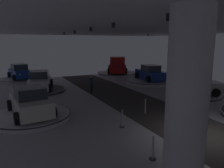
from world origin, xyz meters
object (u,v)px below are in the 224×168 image
display_car_far_left (40,81)px  visitor_walking_near (91,83)px  display_platform_deep_right (117,73)px  display_platform_mid_left (31,116)px  display_car_deep_left (20,72)px  column_left (186,112)px  display_car_far_right (150,73)px  display_platform_mid_right (193,95)px  display_car_mid_right (194,85)px  pickup_truck_deep_right (117,66)px  display_platform_far_right (150,81)px  display_platform_far_left (40,90)px  display_platform_deep_left (20,79)px  display_car_mid_left (30,102)px

display_car_far_left → visitor_walking_near: bearing=-30.4°
display_platform_deep_right → display_platform_mid_left: bearing=-133.3°
display_car_deep_left → display_platform_mid_left: 14.72m
column_left → display_platform_deep_right: size_ratio=0.97×
display_car_far_right → display_car_far_left: size_ratio=0.98×
display_platform_mid_right → visitor_walking_near: (-7.20, 5.47, 0.77)m
column_left → display_car_far_right: column_left is taller
display_platform_mid_right → display_platform_deep_right: (-0.00, 14.21, 0.06)m
display_car_mid_right → display_platform_mid_left: bearing=178.4°
display_platform_mid_left → display_platform_deep_right: bearing=46.7°
display_platform_mid_right → pickup_truck_deep_right: bearing=90.6°
display_platform_far_right → display_car_far_right: size_ratio=1.29×
display_platform_mid_left → display_platform_mid_right: bearing=-1.6°
display_platform_far_left → pickup_truck_deep_right: 12.85m
display_platform_mid_right → display_car_far_left: size_ratio=1.02×
display_car_far_right → visitor_walking_near: size_ratio=2.76×
display_car_mid_right → pickup_truck_deep_right: size_ratio=0.80×
display_car_far_right → display_platform_deep_left: (-13.24, 8.07, -0.95)m
display_car_far_right → visitor_walking_near: display_car_far_right is taller
display_car_mid_left → visitor_walking_near: bearing=41.3°
display_car_far_right → display_platform_far_left: size_ratio=0.95×
display_platform_deep_right → pickup_truck_deep_right: 1.14m
display_platform_deep_right → pickup_truck_deep_right: bearing=-116.7°
display_car_far_right → display_platform_far_left: display_car_far_right is taller
column_left → display_platform_mid_left: (-3.15, 9.41, -2.59)m
display_car_mid_right → display_car_far_left: (-11.42, 7.95, -0.02)m
display_car_far_right → display_car_mid_right: size_ratio=0.96×
display_platform_mid_right → display_car_deep_left: 19.77m
display_platform_deep_right → visitor_walking_near: 11.35m
column_left → display_platform_deep_left: size_ratio=1.11×
display_car_far_left → display_platform_deep_right: (11.45, 6.25, -0.80)m
display_platform_mid_right → display_car_far_left: 13.97m
display_car_far_left → display_car_mid_left: size_ratio=1.03×
display_car_far_right → display_platform_mid_right: size_ratio=0.95×
display_car_mid_right → display_platform_mid_left: display_car_mid_right is taller
display_platform_deep_left → display_car_deep_left: display_car_deep_left is taller
display_platform_deep_right → display_car_mid_left: size_ratio=1.30×
display_platform_deep_right → display_platform_mid_left: display_platform_deep_right is taller
display_car_far_right → display_platform_deep_left: 15.54m
display_platform_deep_left → display_platform_mid_left: size_ratio=1.02×
display_platform_far_right → display_car_far_left: (-11.92, 0.97, 0.80)m
display_platform_deep_left → display_platform_deep_right: display_platform_deep_right is taller
display_platform_mid_right → visitor_walking_near: size_ratio=2.90×
display_platform_far_right → display_platform_deep_right: (-0.47, 7.22, 0.00)m
display_car_far_left → display_car_mid_right: bearing=-34.8°
display_car_mid_right → display_platform_deep_right: 14.22m
display_platform_mid_left → visitor_walking_near: 7.79m
display_car_mid_right → display_platform_mid_left: (-13.02, 0.35, -0.85)m
display_platform_mid_right → display_platform_far_left: size_ratio=1.00×
column_left → display_platform_far_right: size_ratio=0.98×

